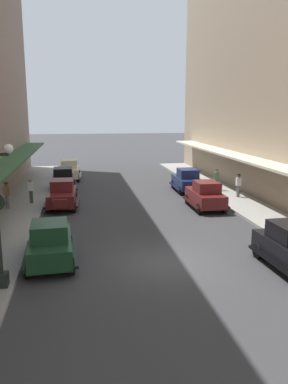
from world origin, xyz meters
TOP-DOWN VIEW (x-y plane):
  - ground_plane at (0.00, 0.00)m, footprint 200.00×200.00m
  - parked_car_0 at (-4.85, 0.70)m, footprint 2.30×4.32m
  - parked_car_1 at (-4.50, 21.27)m, footprint 2.23×4.29m
  - parked_car_2 at (4.87, 14.21)m, footprint 2.22×4.29m
  - parked_car_3 at (-4.74, 10.43)m, footprint 2.25×4.30m
  - parked_car_4 at (-4.89, 16.09)m, footprint 2.24×4.30m
  - parked_car_6 at (4.52, 8.59)m, footprint 2.18×4.27m
  - pedestrian_1 at (7.06, 13.50)m, footprint 0.36×0.28m
  - pedestrian_2 at (7.80, 10.90)m, footprint 0.36×0.28m
  - pedestrian_3 at (-6.87, 11.50)m, footprint 0.36×0.24m
  - pedestrian_4 at (-8.20, 10.20)m, footprint 0.36×0.28m

SIDE VIEW (x-z plane):
  - ground_plane at x=0.00m, z-range 0.00..0.00m
  - parked_car_0 at x=-4.85m, z-range 0.02..1.86m
  - parked_car_1 at x=-4.50m, z-range 0.02..1.86m
  - parked_car_2 at x=4.87m, z-range 0.02..1.86m
  - parked_car_3 at x=-4.74m, z-range 0.02..1.86m
  - parked_car_4 at x=-4.89m, z-range 0.02..1.86m
  - parked_car_6 at x=4.52m, z-range 0.02..1.86m
  - pedestrian_3 at x=-6.87m, z-range 0.17..1.81m
  - pedestrian_1 at x=7.06m, z-range 0.18..1.85m
  - pedestrian_2 at x=7.80m, z-range 0.18..1.85m
  - pedestrian_4 at x=-8.20m, z-range 0.18..1.85m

